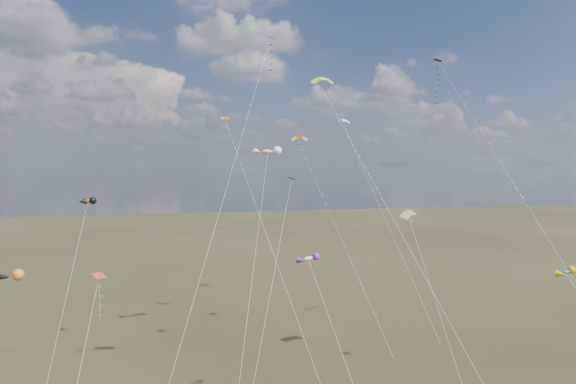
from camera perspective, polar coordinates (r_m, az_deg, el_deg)
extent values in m
cube|color=black|center=(67.79, 16.28, 13.87)|extent=(1.17, 1.19, 0.30)
cylinder|color=silver|center=(57.98, 25.36, -1.83)|extent=(6.77, 25.90, 35.01)
cube|color=#0E0B44|center=(65.09, -1.94, 16.78)|extent=(1.02, 1.00, 0.30)
cylinder|color=silver|center=(50.66, -7.20, -0.76)|extent=(14.51, 23.34, 37.59)
cube|color=black|center=(60.78, 0.41, 1.54)|extent=(0.84, 0.88, 0.31)
cylinder|color=silver|center=(55.63, -1.61, -9.27)|extent=(6.96, 11.58, 20.54)
cube|color=#AE3317|center=(49.70, -20.25, -8.70)|extent=(1.35, 1.33, 0.41)
cylinder|color=silver|center=(47.96, -21.88, -16.72)|extent=(2.08, 7.34, 12.18)
cube|color=#E06405|center=(59.91, -7.05, 8.15)|extent=(1.06, 1.02, 0.36)
cylinder|color=silver|center=(50.07, -1.70, -6.60)|extent=(6.55, 22.01, 27.49)
cylinder|color=silver|center=(45.88, 13.40, -5.59)|extent=(10.57, 17.07, 30.63)
cylinder|color=silver|center=(74.26, 10.83, -2.77)|extent=(3.93, 24.27, 29.35)
cube|color=#332316|center=(67.75, 16.73, -16.09)|extent=(0.10, 0.10, 0.12)
cylinder|color=silver|center=(57.66, 16.07, -10.95)|extent=(0.41, 10.79, 16.61)
cylinder|color=silver|center=(65.43, 6.03, -4.98)|extent=(6.29, 18.24, 26.03)
cube|color=#332316|center=(61.70, 11.86, -17.98)|extent=(0.10, 0.10, 0.12)
ellipsoid|color=orange|center=(66.19, -21.39, -0.95)|extent=(2.40, 2.70, 0.96)
cylinder|color=silver|center=(60.84, -23.25, -9.78)|extent=(2.47, 13.86, 17.77)
ellipsoid|color=silver|center=(47.12, 2.30, -7.37)|extent=(2.23, 1.73, 0.73)
cylinder|color=silver|center=(44.33, 5.99, -17.19)|extent=(2.59, 10.83, 13.63)
ellipsoid|color=red|center=(66.58, -2.26, 4.53)|extent=(3.43, 2.22, 1.31)
cylinder|color=silver|center=(57.32, -3.71, -7.21)|extent=(6.99, 19.36, 23.86)
ellipsoid|color=blue|center=(49.14, 28.54, -7.78)|extent=(2.11, 1.49, 0.72)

